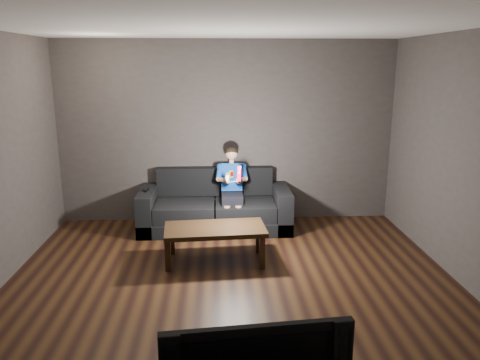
{
  "coord_description": "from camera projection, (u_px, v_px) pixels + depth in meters",
  "views": [
    {
      "loc": [
        -0.15,
        -4.45,
        2.36
      ],
      "look_at": [
        0.15,
        1.55,
        0.85
      ],
      "focal_mm": 35.0,
      "sensor_mm": 36.0,
      "label": 1
    }
  ],
  "objects": [
    {
      "name": "wii_remote_red",
      "position": [
        239.0,
        173.0,
        6.23
      ],
      "size": [
        0.06,
        0.08,
        0.21
      ],
      "color": "#F00F38",
      "rests_on": "child"
    },
    {
      "name": "child",
      "position": [
        232.0,
        181.0,
        6.69
      ],
      "size": [
        0.45,
        0.55,
        1.1
      ],
      "color": "black",
      "rests_on": "sofa"
    },
    {
      "name": "back_wall",
      "position": [
        227.0,
        132.0,
        6.98
      ],
      "size": [
        5.0,
        0.04,
        2.7
      ],
      "primitive_type": "cube",
      "color": "#3B3634",
      "rests_on": "ground"
    },
    {
      "name": "wii_remote_black",
      "position": [
        146.0,
        190.0,
        6.64
      ],
      "size": [
        0.05,
        0.15,
        0.03
      ],
      "color": "black",
      "rests_on": "sofa"
    },
    {
      "name": "sofa",
      "position": [
        215.0,
        209.0,
        6.84
      ],
      "size": [
        2.16,
        0.93,
        0.84
      ],
      "color": "black",
      "rests_on": "floor"
    },
    {
      "name": "floor",
      "position": [
        233.0,
        295.0,
        4.89
      ],
      "size": [
        5.0,
        5.0,
        0.0
      ],
      "primitive_type": "plane",
      "color": "black",
      "rests_on": "ground"
    },
    {
      "name": "front_wall",
      "position": [
        252.0,
        289.0,
        2.14
      ],
      "size": [
        5.0,
        0.04,
        2.7
      ],
      "primitive_type": "cube",
      "color": "#3B3634",
      "rests_on": "ground"
    },
    {
      "name": "coffee_table",
      "position": [
        215.0,
        232.0,
        5.64
      ],
      "size": [
        1.25,
        0.69,
        0.44
      ],
      "color": "black",
      "rests_on": "floor"
    },
    {
      "name": "nunchuk_white",
      "position": [
        227.0,
        177.0,
        6.24
      ],
      "size": [
        0.05,
        0.08,
        0.14
      ],
      "color": "silver",
      "rests_on": "child"
    },
    {
      "name": "ceiling",
      "position": [
        232.0,
        24.0,
        4.23
      ],
      "size": [
        5.0,
        5.0,
        0.02
      ],
      "primitive_type": "cube",
      "color": "white",
      "rests_on": "back_wall"
    }
  ]
}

